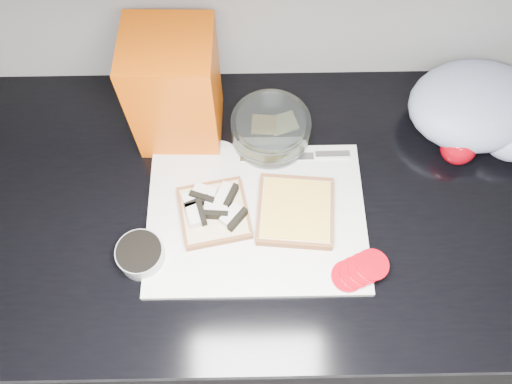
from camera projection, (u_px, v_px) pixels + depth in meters
base_cabinet at (302, 272)px, 1.37m from camera, size 3.50×0.60×0.86m
countertop at (321, 201)px, 0.96m from camera, size 3.50×0.64×0.04m
cutting_board at (256, 217)px, 0.92m from camera, size 0.40×0.30×0.01m
bread_left at (213, 211)px, 0.91m from camera, size 0.15×0.15×0.04m
bread_right at (295, 211)px, 0.91m from camera, size 0.15×0.15×0.02m
tomato_slices at (360, 271)px, 0.86m from camera, size 0.11×0.08×0.02m
knife at (309, 156)px, 0.97m from camera, size 0.21×0.02×0.01m
seed_tub at (141, 254)px, 0.87m from camera, size 0.08×0.08×0.04m
tub_lid at (218, 160)px, 0.98m from camera, size 0.11×0.11×0.01m
glass_bowl at (271, 131)px, 0.97m from camera, size 0.15×0.15×0.06m
bread_bag at (175, 90)px, 0.91m from camera, size 0.16×0.15×0.24m
steel_canister at (181, 71)px, 0.96m from camera, size 0.08×0.08×0.19m
grocery_bag at (480, 110)px, 0.97m from camera, size 0.29×0.25×0.11m
whole_tomatoes at (459, 147)px, 0.95m from camera, size 0.07×0.07×0.07m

